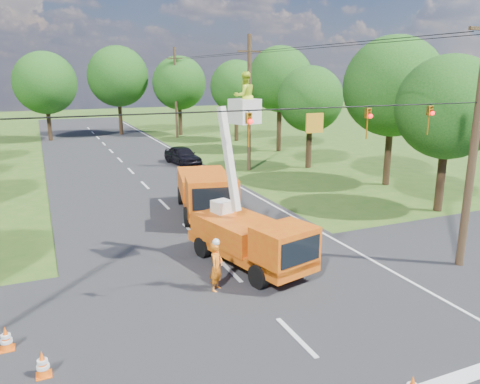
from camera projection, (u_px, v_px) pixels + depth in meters
name	position (u px, v px, depth m)	size (l,w,h in m)	color
ground	(145.00, 186.00, 31.09)	(140.00, 140.00, 0.00)	#2E5419
road_main	(145.00, 186.00, 31.09)	(12.00, 100.00, 0.06)	black
road_cross	(265.00, 307.00, 15.09)	(56.00, 10.00, 0.07)	black
edge_line	(223.00, 178.00, 33.24)	(0.12, 90.00, 0.02)	silver
bucket_truck	(251.00, 228.00, 17.86)	(3.39, 5.97, 7.37)	orange
second_truck	(206.00, 191.00, 24.48)	(3.72, 6.93, 2.46)	orange
ground_worker	(216.00, 267.00, 16.02)	(0.64, 0.42, 1.76)	orange
distant_car	(183.00, 155.00, 38.13)	(1.75, 4.35, 1.48)	black
traffic_cone_2	(218.00, 232.00, 21.10)	(0.38, 0.38, 0.71)	#FF5E0D
traffic_cone_3	(234.00, 214.00, 23.74)	(0.38, 0.38, 0.71)	#FF5E0D
traffic_cone_4	(43.00, 364.00, 11.56)	(0.38, 0.38, 0.71)	#FF5E0D
traffic_cone_5	(6.00, 339.00, 12.66)	(0.38, 0.38, 0.71)	#FF5E0D
traffic_cone_7	(231.00, 184.00, 29.96)	(0.38, 0.38, 0.71)	#FF5E0D
pole_right_near	(475.00, 136.00, 17.07)	(1.80, 0.30, 10.00)	#4C3823
pole_right_mid	(249.00, 103.00, 34.85)	(1.80, 0.30, 10.00)	#4C3823
pole_right_far	(176.00, 92.00, 52.63)	(1.80, 0.30, 10.00)	#4C3823
signal_span	(332.00, 121.00, 14.47)	(18.00, 0.29, 1.07)	black
tree_right_a	(449.00, 108.00, 24.21)	(5.40, 5.40, 8.28)	#382616
tree_right_b	(393.00, 87.00, 29.90)	(6.40, 6.40, 9.65)	#382616
tree_right_c	(311.00, 99.00, 35.72)	(5.00, 5.00, 7.83)	#382616
tree_right_d	(280.00, 79.00, 43.10)	(6.00, 6.00, 9.70)	#382616
tree_right_e	(236.00, 87.00, 50.05)	(5.60, 5.60, 8.63)	#382616
tree_far_a	(45.00, 83.00, 49.85)	(6.60, 6.60, 9.50)	#382616
tree_far_b	(118.00, 77.00, 54.54)	(7.00, 7.00, 10.32)	#382616
tree_far_c	(179.00, 83.00, 54.56)	(6.20, 6.20, 9.18)	#382616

